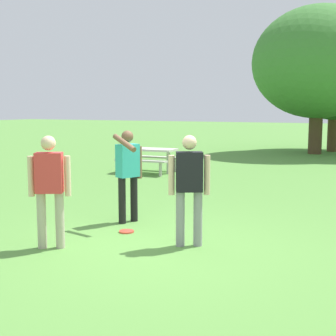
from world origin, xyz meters
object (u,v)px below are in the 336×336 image
(person_bystander, at_px, (128,169))
(frisbee, at_px, (126,231))
(tree_tall_left, at_px, (318,63))
(picnic_table_near, at_px, (149,155))
(person_thrower, at_px, (189,183))
(tree_broad_center, at_px, (336,73))
(person_catcher, at_px, (50,184))

(person_bystander, relative_size, frisbee, 6.65)
(person_bystander, relative_size, tree_tall_left, 0.25)
(picnic_table_near, distance_m, tree_tall_left, 10.07)
(frisbee, xyz_separation_m, picnic_table_near, (-3.23, 6.37, 0.55))
(person_thrower, relative_size, person_bystander, 1.00)
(tree_tall_left, height_order, tree_broad_center, tree_tall_left)
(frisbee, distance_m, tree_tall_left, 15.69)
(person_thrower, height_order, person_bystander, same)
(picnic_table_near, distance_m, tree_broad_center, 11.57)
(person_thrower, xyz_separation_m, frisbee, (-1.23, 0.21, -0.93))
(person_catcher, xyz_separation_m, tree_tall_left, (0.75, 16.41, 3.07))
(person_thrower, bearing_deg, frisbee, 170.20)
(person_thrower, relative_size, person_catcher, 1.00)
(person_catcher, xyz_separation_m, tree_broad_center, (1.30, 18.01, 2.69))
(person_catcher, bearing_deg, tree_broad_center, 85.87)
(person_thrower, bearing_deg, tree_tall_left, 93.65)
(frisbee, height_order, tree_tall_left, tree_tall_left)
(person_thrower, distance_m, person_catcher, 2.01)
(picnic_table_near, bearing_deg, tree_broad_center, 68.80)
(person_catcher, distance_m, frisbee, 1.63)
(person_catcher, distance_m, person_bystander, 1.84)
(frisbee, bearing_deg, person_bystander, 119.13)
(frisbee, bearing_deg, picnic_table_near, 116.91)
(person_bystander, xyz_separation_m, tree_tall_left, (0.58, 14.58, 3.05))
(tree_broad_center, bearing_deg, tree_tall_left, -108.89)
(tree_broad_center, bearing_deg, person_catcher, -94.13)
(person_bystander, xyz_separation_m, frisbee, (0.33, -0.59, -0.95))
(frisbee, bearing_deg, tree_tall_left, 89.04)
(tree_tall_left, bearing_deg, frisbee, -90.96)
(person_bystander, distance_m, picnic_table_near, 6.48)
(frisbee, height_order, tree_broad_center, tree_broad_center)
(person_thrower, xyz_separation_m, tree_broad_center, (-0.43, 16.99, 2.69))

